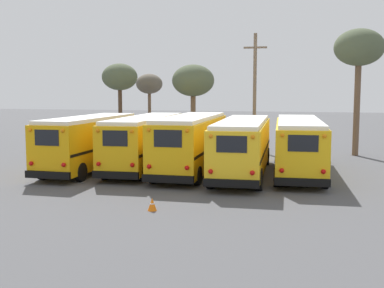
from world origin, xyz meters
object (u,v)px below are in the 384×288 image
school_bus_4 (299,144)px  utility_pole (255,90)px  bare_tree_2 (149,85)px  traffic_cone (152,204)px  bare_tree_3 (359,50)px  bare_tree_0 (193,81)px  school_bus_0 (90,141)px  school_bus_2 (191,142)px  bare_tree_1 (120,78)px  school_bus_3 (243,145)px  school_bus_1 (146,140)px

school_bus_4 → utility_pole: size_ratio=1.22×
bare_tree_2 → traffic_cone: bearing=-71.2°
school_bus_4 → bare_tree_3: 11.10m
utility_pole → bare_tree_0: (-5.27, 1.47, 0.72)m
school_bus_0 → bare_tree_0: bearing=77.2°
utility_pole → bare_tree_2: 11.74m
school_bus_2 → bare_tree_2: 18.82m
bare_tree_3 → school_bus_4: bearing=-114.1°
bare_tree_1 → bare_tree_2: 4.65m
school_bus_4 → bare_tree_3: (3.86, 8.61, 5.86)m
school_bus_3 → traffic_cone: size_ratio=21.23×
bare_tree_2 → bare_tree_0: bearing=-37.2°
traffic_cone → utility_pole: bearing=85.0°
school_bus_0 → bare_tree_3: (15.77, 10.42, 5.81)m
school_bus_3 → bare_tree_0: 14.71m
school_bus_4 → traffic_cone: school_bus_4 is taller
bare_tree_1 → traffic_cone: 23.87m
school_bus_1 → bare_tree_1: bare_tree_1 is taller
bare_tree_0 → bare_tree_2: (-5.15, 3.91, -0.24)m
school_bus_1 → bare_tree_1: (-6.21, 11.35, 4.03)m
school_bus_3 → traffic_cone: 9.12m
bare_tree_2 → school_bus_0: bearing=-83.0°
school_bus_1 → bare_tree_3: size_ratio=1.21×
school_bus_0 → school_bus_1: bearing=26.0°
school_bus_1 → bare_tree_2: 16.99m
bare_tree_1 → bare_tree_2: (1.12, 4.48, -0.54)m
school_bus_1 → school_bus_4: (8.94, 0.36, -0.03)m
school_bus_4 → bare_tree_0: size_ratio=1.63×
school_bus_1 → bare_tree_2: bearing=107.8°
bare_tree_2 → traffic_cone: size_ratio=12.17×
school_bus_0 → bare_tree_1: (-3.23, 12.80, 4.01)m
school_bus_2 → bare_tree_2: bare_tree_2 is taller
bare_tree_1 → traffic_cone: size_ratio=13.61×
bare_tree_1 → traffic_cone: bare_tree_1 is taller
school_bus_3 → school_bus_0: bearing=-177.3°
school_bus_0 → school_bus_4: 12.05m
school_bus_0 → utility_pole: size_ratio=1.05×
school_bus_2 → school_bus_3: size_ratio=0.92×
school_bus_0 → bare_tree_3: 19.78m
school_bus_2 → school_bus_4: school_bus_2 is taller
bare_tree_1 → school_bus_3: bearing=-45.5°
school_bus_2 → bare_tree_1: (-9.19, 12.18, 3.96)m
school_bus_2 → utility_pole: 11.89m
school_bus_2 → school_bus_3: bearing=-3.9°
school_bus_0 → school_bus_3: school_bus_0 is taller
school_bus_1 → utility_pole: bearing=63.0°
traffic_cone → school_bus_0: bearing=128.5°
bare_tree_2 → bare_tree_3: (17.88, -6.86, 2.35)m
bare_tree_1 → bare_tree_2: bare_tree_1 is taller
school_bus_1 → bare_tree_0: (0.06, 11.92, 3.72)m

